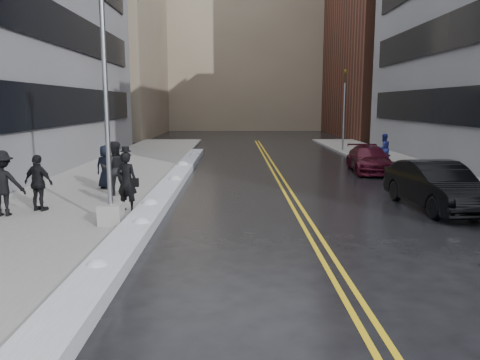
{
  "coord_description": "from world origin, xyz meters",
  "views": [
    {
      "loc": [
        0.3,
        -11.29,
        3.62
      ],
      "look_at": [
        0.46,
        2.92,
        1.3
      ],
      "focal_mm": 35.0,
      "sensor_mm": 36.0,
      "label": 1
    }
  ],
  "objects_px": {
    "traffic_signal": "(344,107)",
    "car_black": "(436,186)",
    "car_maroon": "(369,159)",
    "pedestrian_e": "(2,183)",
    "pedestrian_fedora": "(127,181)",
    "fire_hydrant": "(423,171)",
    "lamppost": "(108,143)",
    "pedestrian_c": "(106,167)",
    "pedestrian_b": "(114,168)",
    "pedestrian_d": "(39,183)",
    "pedestrian_east": "(384,149)"
  },
  "relations": [
    {
      "from": "fire_hydrant",
      "to": "car_maroon",
      "type": "bearing_deg",
      "value": 113.56
    },
    {
      "from": "fire_hydrant",
      "to": "traffic_signal",
      "type": "bearing_deg",
      "value": 92.05
    },
    {
      "from": "car_maroon",
      "to": "pedestrian_east",
      "type": "bearing_deg",
      "value": 62.68
    },
    {
      "from": "pedestrian_e",
      "to": "pedestrian_east",
      "type": "xyz_separation_m",
      "value": [
        15.95,
        12.75,
        -0.15
      ]
    },
    {
      "from": "lamppost",
      "to": "fire_hydrant",
      "type": "relative_size",
      "value": 10.45
    },
    {
      "from": "fire_hydrant",
      "to": "pedestrian_e",
      "type": "xyz_separation_m",
      "value": [
        -15.94,
        -6.89,
        0.63
      ]
    },
    {
      "from": "lamppost",
      "to": "car_black",
      "type": "distance_m",
      "value": 10.98
    },
    {
      "from": "pedestrian_b",
      "to": "pedestrian_d",
      "type": "bearing_deg",
      "value": 38.35
    },
    {
      "from": "pedestrian_fedora",
      "to": "pedestrian_b",
      "type": "bearing_deg",
      "value": -50.16
    },
    {
      "from": "traffic_signal",
      "to": "car_black",
      "type": "bearing_deg",
      "value": -93.65
    },
    {
      "from": "pedestrian_c",
      "to": "pedestrian_d",
      "type": "distance_m",
      "value": 4.26
    },
    {
      "from": "pedestrian_d",
      "to": "traffic_signal",
      "type": "bearing_deg",
      "value": -105.86
    },
    {
      "from": "fire_hydrant",
      "to": "pedestrian_e",
      "type": "height_order",
      "value": "pedestrian_e"
    },
    {
      "from": "traffic_signal",
      "to": "pedestrian_c",
      "type": "bearing_deg",
      "value": -130.01
    },
    {
      "from": "lamppost",
      "to": "pedestrian_c",
      "type": "bearing_deg",
      "value": 106.2
    },
    {
      "from": "pedestrian_b",
      "to": "car_black",
      "type": "distance_m",
      "value": 11.74
    },
    {
      "from": "lamppost",
      "to": "pedestrian_b",
      "type": "distance_m",
      "value": 4.8
    },
    {
      "from": "pedestrian_b",
      "to": "pedestrian_fedora",
      "type": "bearing_deg",
      "value": 93.32
    },
    {
      "from": "fire_hydrant",
      "to": "pedestrian_east",
      "type": "relative_size",
      "value": 0.42
    },
    {
      "from": "fire_hydrant",
      "to": "pedestrian_c",
      "type": "relative_size",
      "value": 0.4
    },
    {
      "from": "car_black",
      "to": "pedestrian_c",
      "type": "bearing_deg",
      "value": 159.71
    },
    {
      "from": "pedestrian_fedora",
      "to": "car_black",
      "type": "relative_size",
      "value": 0.39
    },
    {
      "from": "car_maroon",
      "to": "pedestrian_e",
      "type": "bearing_deg",
      "value": -139.74
    },
    {
      "from": "pedestrian_b",
      "to": "pedestrian_e",
      "type": "relative_size",
      "value": 1.0
    },
    {
      "from": "pedestrian_d",
      "to": "pedestrian_e",
      "type": "xyz_separation_m",
      "value": [
        -0.84,
        -0.67,
        0.1
      ]
    },
    {
      "from": "pedestrian_east",
      "to": "car_black",
      "type": "relative_size",
      "value": 0.35
    },
    {
      "from": "pedestrian_e",
      "to": "car_black",
      "type": "bearing_deg",
      "value": 178.37
    },
    {
      "from": "pedestrian_east",
      "to": "car_maroon",
      "type": "height_order",
      "value": "pedestrian_east"
    },
    {
      "from": "fire_hydrant",
      "to": "car_black",
      "type": "relative_size",
      "value": 0.15
    },
    {
      "from": "pedestrian_fedora",
      "to": "pedestrian_east",
      "type": "distance_m",
      "value": 17.22
    },
    {
      "from": "fire_hydrant",
      "to": "traffic_signal",
      "type": "distance_m",
      "value": 14.3
    },
    {
      "from": "pedestrian_d",
      "to": "pedestrian_east",
      "type": "height_order",
      "value": "pedestrian_d"
    },
    {
      "from": "pedestrian_e",
      "to": "car_maroon",
      "type": "distance_m",
      "value": 17.76
    },
    {
      "from": "lamppost",
      "to": "pedestrian_e",
      "type": "distance_m",
      "value": 4.04
    },
    {
      "from": "traffic_signal",
      "to": "pedestrian_e",
      "type": "distance_m",
      "value": 26.07
    },
    {
      "from": "car_maroon",
      "to": "pedestrian_d",
      "type": "bearing_deg",
      "value": -139.92
    },
    {
      "from": "fire_hydrant",
      "to": "car_maroon",
      "type": "distance_m",
      "value": 3.76
    },
    {
      "from": "pedestrian_c",
      "to": "pedestrian_fedora",
      "type": "bearing_deg",
      "value": 122.19
    },
    {
      "from": "traffic_signal",
      "to": "pedestrian_d",
      "type": "height_order",
      "value": "traffic_signal"
    },
    {
      "from": "fire_hydrant",
      "to": "traffic_signal",
      "type": "xyz_separation_m",
      "value": [
        -0.5,
        14.0,
        2.85
      ]
    },
    {
      "from": "pedestrian_b",
      "to": "pedestrian_c",
      "type": "height_order",
      "value": "pedestrian_b"
    },
    {
      "from": "pedestrian_fedora",
      "to": "pedestrian_e",
      "type": "xyz_separation_m",
      "value": [
        -3.73,
        -0.62,
        0.05
      ]
    },
    {
      "from": "pedestrian_e",
      "to": "car_maroon",
      "type": "relative_size",
      "value": 0.43
    },
    {
      "from": "fire_hydrant",
      "to": "pedestrian_fedora",
      "type": "height_order",
      "value": "pedestrian_fedora"
    },
    {
      "from": "car_black",
      "to": "pedestrian_b",
      "type": "bearing_deg",
      "value": 165.44
    },
    {
      "from": "pedestrian_e",
      "to": "pedestrian_east",
      "type": "distance_m",
      "value": 20.41
    },
    {
      "from": "fire_hydrant",
      "to": "pedestrian_e",
      "type": "distance_m",
      "value": 17.37
    },
    {
      "from": "pedestrian_fedora",
      "to": "pedestrian_c",
      "type": "bearing_deg",
      "value": -48.48
    },
    {
      "from": "traffic_signal",
      "to": "pedestrian_d",
      "type": "bearing_deg",
      "value": -125.81
    },
    {
      "from": "fire_hydrant",
      "to": "lamppost",
      "type": "bearing_deg",
      "value": -146.96
    }
  ]
}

